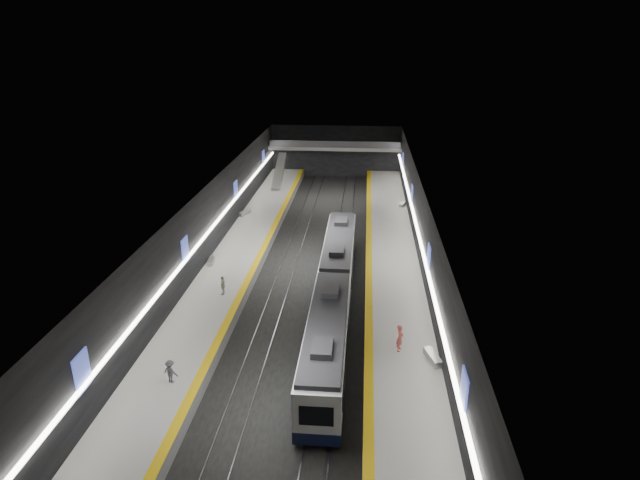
# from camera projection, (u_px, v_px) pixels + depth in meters

# --- Properties ---
(ground) EXTENTS (70.00, 70.00, 0.00)m
(ground) POSITION_uv_depth(u_px,v_px,m) (314.00, 265.00, 52.26)
(ground) COLOR black
(ground) RESTS_ON ground
(ceiling) EXTENTS (20.00, 70.00, 0.04)m
(ceiling) POSITION_uv_depth(u_px,v_px,m) (314.00, 186.00, 49.37)
(ceiling) COLOR beige
(ceiling) RESTS_ON wall_left
(wall_left) EXTENTS (0.04, 70.00, 8.00)m
(wall_left) POSITION_uv_depth(u_px,v_px,m) (211.00, 224.00, 51.62)
(wall_left) COLOR black
(wall_left) RESTS_ON ground
(wall_right) EXTENTS (0.04, 70.00, 8.00)m
(wall_right) POSITION_uv_depth(u_px,v_px,m) (420.00, 230.00, 50.02)
(wall_right) COLOR black
(wall_right) RESTS_ON ground
(wall_back) EXTENTS (20.00, 0.04, 8.00)m
(wall_back) POSITION_uv_depth(u_px,v_px,m) (336.00, 151.00, 83.34)
(wall_back) COLOR black
(wall_back) RESTS_ON ground
(platform_left) EXTENTS (5.00, 70.00, 1.00)m
(platform_left) POSITION_uv_depth(u_px,v_px,m) (239.00, 258.00, 52.68)
(platform_left) COLOR slate
(platform_left) RESTS_ON ground
(tile_surface_left) EXTENTS (5.00, 70.00, 0.02)m
(tile_surface_left) POSITION_uv_depth(u_px,v_px,m) (238.00, 253.00, 52.50)
(tile_surface_left) COLOR #9E9E99
(tile_surface_left) RESTS_ON platform_left
(tactile_strip_left) EXTENTS (0.60, 70.00, 0.02)m
(tactile_strip_left) POSITION_uv_depth(u_px,v_px,m) (260.00, 254.00, 52.32)
(tactile_strip_left) COLOR #DCAE0B
(tactile_strip_left) RESTS_ON platform_left
(platform_right) EXTENTS (5.00, 70.00, 1.00)m
(platform_right) POSITION_uv_depth(u_px,v_px,m) (392.00, 263.00, 51.48)
(platform_right) COLOR slate
(platform_right) RESTS_ON ground
(tile_surface_right) EXTENTS (5.00, 70.00, 0.02)m
(tile_surface_right) POSITION_uv_depth(u_px,v_px,m) (392.00, 258.00, 51.30)
(tile_surface_right) COLOR #9E9E99
(tile_surface_right) RESTS_ON platform_right
(tactile_strip_right) EXTENTS (0.60, 70.00, 0.02)m
(tactile_strip_right) POSITION_uv_depth(u_px,v_px,m) (369.00, 258.00, 51.47)
(tactile_strip_right) COLOR #DCAE0B
(tactile_strip_right) RESTS_ON platform_right
(rails) EXTENTS (6.52, 70.00, 0.12)m
(rails) POSITION_uv_depth(u_px,v_px,m) (314.00, 265.00, 52.24)
(rails) COLOR gray
(rails) RESTS_ON ground
(train) EXTENTS (2.69, 30.04, 3.60)m
(train) POSITION_uv_depth(u_px,v_px,m) (334.00, 291.00, 42.14)
(train) COLOR black
(train) RESTS_ON ground
(ad_posters) EXTENTS (19.94, 53.50, 2.20)m
(ad_posters) POSITION_uv_depth(u_px,v_px,m) (315.00, 218.00, 51.57)
(ad_posters) COLOR #4355CA
(ad_posters) RESTS_ON wall_left
(cove_light_left) EXTENTS (0.25, 68.60, 0.12)m
(cove_light_left) POSITION_uv_depth(u_px,v_px,m) (213.00, 226.00, 51.68)
(cove_light_left) COLOR white
(cove_light_left) RESTS_ON wall_left
(cove_light_right) EXTENTS (0.25, 68.60, 0.12)m
(cove_light_right) POSITION_uv_depth(u_px,v_px,m) (418.00, 232.00, 50.11)
(cove_light_right) COLOR white
(cove_light_right) RESTS_ON wall_right
(mezzanine_bridge) EXTENTS (20.00, 3.00, 1.50)m
(mezzanine_bridge) POSITION_uv_depth(u_px,v_px,m) (335.00, 147.00, 81.04)
(mezzanine_bridge) COLOR gray
(mezzanine_bridge) RESTS_ON wall_left
(escalator) EXTENTS (1.20, 7.50, 3.92)m
(escalator) POSITION_uv_depth(u_px,v_px,m) (279.00, 171.00, 75.97)
(escalator) COLOR #99999E
(escalator) RESTS_ON platform_left
(bench_left_near) EXTENTS (0.68, 1.78, 0.42)m
(bench_left_near) POSITION_uv_depth(u_px,v_px,m) (211.00, 261.00, 50.19)
(bench_left_near) COLOR #99999E
(bench_left_near) RESTS_ON platform_left
(bench_left_far) EXTENTS (1.20, 1.94, 0.46)m
(bench_left_far) POSITION_uv_depth(u_px,v_px,m) (245.00, 213.00, 63.63)
(bench_left_far) COLOR #99999E
(bench_left_far) RESTS_ON platform_left
(bench_right_near) EXTENTS (1.15, 2.11, 0.50)m
(bench_right_near) POSITION_uv_depth(u_px,v_px,m) (433.00, 357.00, 35.20)
(bench_right_near) COLOR #99999E
(bench_right_near) RESTS_ON platform_right
(bench_right_far) EXTENTS (0.95, 1.67, 0.39)m
(bench_right_far) POSITION_uv_depth(u_px,v_px,m) (403.00, 204.00, 66.94)
(bench_right_far) COLOR #99999E
(bench_right_far) RESTS_ON platform_right
(passenger_right_a) EXTENTS (0.62, 0.80, 1.94)m
(passenger_right_a) POSITION_uv_depth(u_px,v_px,m) (400.00, 338.00, 36.07)
(passenger_right_a) COLOR #BE4946
(passenger_right_a) RESTS_ON platform_right
(passenger_left_a) EXTENTS (0.43, 0.98, 1.66)m
(passenger_left_a) POSITION_uv_depth(u_px,v_px,m) (223.00, 285.00, 43.94)
(passenger_left_a) COLOR beige
(passenger_left_a) RESTS_ON platform_left
(passenger_left_b) EXTENTS (1.12, 0.87, 1.53)m
(passenger_left_b) POSITION_uv_depth(u_px,v_px,m) (170.00, 372.00, 32.85)
(passenger_left_b) COLOR #3F4147
(passenger_left_b) RESTS_ON platform_left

